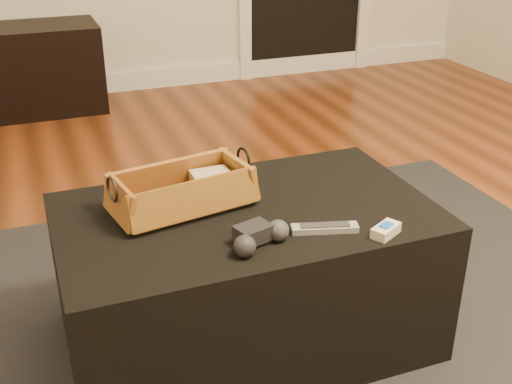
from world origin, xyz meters
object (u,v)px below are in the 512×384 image
object	(u,v)px
tv_remote	(178,203)
silver_remote	(325,228)
game_controller	(258,236)
ottoman	(247,277)
wicker_basket	(182,192)
cream_gadget	(386,230)

from	to	relation	value
tv_remote	silver_remote	world-z (taller)	tv_remote
game_controller	ottoman	bearing A→B (deg)	78.76
game_controller	wicker_basket	bearing A→B (deg)	113.79
wicker_basket	cream_gadget	xyz separation A→B (m)	(0.43, -0.33, -0.03)
tv_remote	wicker_basket	xyz separation A→B (m)	(0.02, 0.02, 0.02)
ottoman	cream_gadget	xyz separation A→B (m)	(0.28, -0.25, 0.22)
tv_remote	wicker_basket	world-z (taller)	wicker_basket
silver_remote	cream_gadget	size ratio (longest dim) A/B	1.87
tv_remote	silver_remote	distance (m)	0.39
silver_remote	ottoman	bearing A→B (deg)	129.37
ottoman	tv_remote	size ratio (longest dim) A/B	4.99
tv_remote	game_controller	bearing A→B (deg)	-78.05
silver_remote	cream_gadget	distance (m)	0.15
cream_gadget	tv_remote	bearing A→B (deg)	145.21
wicker_basket	game_controller	world-z (taller)	wicker_basket
wicker_basket	silver_remote	size ratio (longest dim) A/B	2.38
tv_remote	game_controller	distance (m)	0.28
ottoman	wicker_basket	world-z (taller)	wicker_basket
ottoman	cream_gadget	world-z (taller)	cream_gadget
ottoman	silver_remote	size ratio (longest dim) A/B	5.83
ottoman	tv_remote	xyz separation A→B (m)	(-0.17, 0.06, 0.23)
silver_remote	game_controller	bearing A→B (deg)	-177.34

